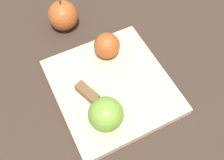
{
  "coord_description": "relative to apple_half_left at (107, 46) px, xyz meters",
  "views": [
    {
      "loc": [
        0.29,
        -0.19,
        0.6
      ],
      "look_at": [
        0.0,
        0.0,
        0.04
      ],
      "focal_mm": 42.0,
      "sensor_mm": 36.0,
      "label": 1
    }
  ],
  "objects": [
    {
      "name": "apple_half_right",
      "position": [
        0.17,
        -0.11,
        0.01
      ],
      "size": [
        0.08,
        0.08,
        0.08
      ],
      "rotation": [
        0.0,
        0.0,
        2.0
      ],
      "color": "olive",
      "rests_on": "cutting_board"
    },
    {
      "name": "apple_whole",
      "position": [
        -0.17,
        -0.05,
        -0.01
      ],
      "size": [
        0.09,
        0.09,
        0.1
      ],
      "color": "#AD4C1E",
      "rests_on": "ground_plane"
    },
    {
      "name": "knife",
      "position": [
        0.09,
        -0.11,
        -0.02
      ],
      "size": [
        0.16,
        0.06,
        0.02
      ],
      "rotation": [
        0.0,
        0.0,
        0.24
      ],
      "color": "silver",
      "rests_on": "cutting_board"
    },
    {
      "name": "apple_half_left",
      "position": [
        0.0,
        0.0,
        0.0
      ],
      "size": [
        0.07,
        0.07,
        0.07
      ],
      "rotation": [
        0.0,
        0.0,
        2.2
      ],
      "color": "#AD4C1E",
      "rests_on": "cutting_board"
    },
    {
      "name": "cutting_board",
      "position": [
        0.09,
        -0.04,
        -0.05
      ],
      "size": [
        0.34,
        0.32,
        0.02
      ],
      "color": "#D1B789",
      "rests_on": "ground_plane"
    },
    {
      "name": "ground_plane",
      "position": [
        0.09,
        -0.04,
        -0.06
      ],
      "size": [
        4.0,
        4.0,
        0.0
      ],
      "primitive_type": "plane",
      "color": "#38281E"
    }
  ]
}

